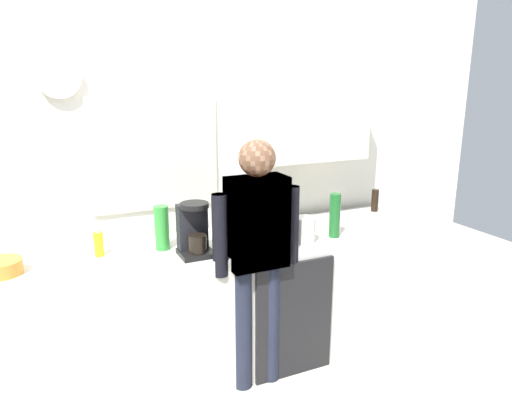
{
  "coord_description": "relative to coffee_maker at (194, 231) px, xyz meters",
  "views": [
    {
      "loc": [
        -1.16,
        -2.48,
        1.94
      ],
      "look_at": [
        0.11,
        0.25,
        1.14
      ],
      "focal_mm": 33.44,
      "sensor_mm": 36.0,
      "label": 1
    }
  ],
  "objects": [
    {
      "name": "bottle_clear_soda",
      "position": [
        -0.15,
        0.17,
        -0.01
      ],
      "size": [
        0.09,
        0.09,
        0.28
      ],
      "primitive_type": "cylinder",
      "color": "#2D8C33",
      "rests_on": "kitchen_counter"
    },
    {
      "name": "dishwasher_panel",
      "position": [
        0.61,
        -0.19,
        -0.64
      ],
      "size": [
        0.56,
        0.02,
        0.81
      ],
      "primitive_type": "cube",
      "color": "black",
      "rests_on": "ground_plane"
    },
    {
      "name": "back_wall_assembly",
      "position": [
        0.42,
        0.55,
        0.31
      ],
      "size": [
        4.79,
        0.42,
        2.6
      ],
      "color": "silver",
      "rests_on": "ground_plane"
    },
    {
      "name": "bottle_green_wine",
      "position": [
        0.96,
        -0.09,
        0.0
      ],
      "size": [
        0.07,
        0.07,
        0.3
      ],
      "primitive_type": "cylinder",
      "color": "#195923",
      "rests_on": "kitchen_counter"
    },
    {
      "name": "kitchen_counter",
      "position": [
        0.35,
        0.14,
        -0.6
      ],
      "size": [
        3.19,
        0.64,
        0.9
      ],
      "primitive_type": "cube",
      "color": "beige",
      "rests_on": "ground_plane"
    },
    {
      "name": "bottle_dark_sauce",
      "position": [
        1.62,
        0.32,
        -0.06
      ],
      "size": [
        0.06,
        0.06,
        0.18
      ],
      "primitive_type": "cylinder",
      "color": "black",
      "rests_on": "kitchen_counter"
    },
    {
      "name": "coffee_maker",
      "position": [
        0.0,
        0.0,
        0.0
      ],
      "size": [
        0.2,
        0.2,
        0.33
      ],
      "color": "black",
      "rests_on": "kitchen_counter"
    },
    {
      "name": "ground_plane",
      "position": [
        0.35,
        -0.16,
        -1.05
      ],
      "size": [
        8.0,
        8.0,
        0.0
      ],
      "primitive_type": "plane",
      "color": "beige"
    },
    {
      "name": "person_at_sink",
      "position": [
        0.35,
        -0.16,
        -0.1
      ],
      "size": [
        0.57,
        0.22,
        1.6
      ],
      "rotation": [
        0.0,
        0.0,
        -0.03
      ],
      "color": "black",
      "rests_on": "ground_plane"
    },
    {
      "name": "storage_canister",
      "position": [
        0.72,
        -0.1,
        -0.06
      ],
      "size": [
        0.14,
        0.14,
        0.17
      ],
      "primitive_type": "cylinder",
      "color": "silver",
      "rests_on": "kitchen_counter"
    },
    {
      "name": "person_guest",
      "position": [
        0.35,
        -0.16,
        -0.1
      ],
      "size": [
        0.57,
        0.22,
        1.6
      ],
      "rotation": [
        0.0,
        0.0,
        3.08
      ],
      "color": "#3F4766",
      "rests_on": "ground_plane"
    },
    {
      "name": "mixing_bowl",
      "position": [
        -1.05,
        0.15,
        -0.11
      ],
      "size": [
        0.22,
        0.22,
        0.08
      ],
      "primitive_type": "cylinder",
      "color": "orange",
      "rests_on": "kitchen_counter"
    },
    {
      "name": "cup_white_mug",
      "position": [
        1.59,
        0.16,
        -0.1
      ],
      "size": [
        0.08,
        0.08,
        0.09
      ],
      "primitive_type": "cylinder",
      "color": "white",
      "rests_on": "kitchen_counter"
    },
    {
      "name": "potted_plant",
      "position": [
        0.37,
        0.15,
        -0.01
      ],
      "size": [
        0.15,
        0.15,
        0.23
      ],
      "color": "#9E5638",
      "rests_on": "kitchen_counter"
    },
    {
      "name": "dish_soap",
      "position": [
        -0.53,
        0.21,
        -0.07
      ],
      "size": [
        0.06,
        0.06,
        0.18
      ],
      "color": "yellow",
      "rests_on": "kitchen_counter"
    }
  ]
}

